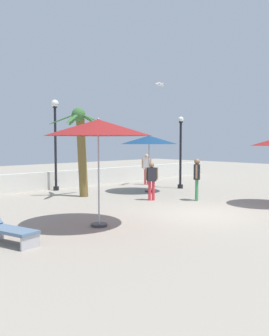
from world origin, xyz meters
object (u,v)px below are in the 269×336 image
guest_1 (147,166)px  seagull_0 (160,84)px  lounge_chair_0 (5,227)px  lamp_post_1 (55,135)px  lamp_post_0 (181,151)px  patio_umbrella_0 (149,140)px  guest_0 (197,175)px  patio_umbrella_1 (98,128)px  guest_2 (152,177)px  palm_tree_1 (81,141)px

guest_1 → seagull_0: 4.57m
lounge_chair_0 → guest_1: (11.38, 6.24, 0.66)m
lamp_post_1 → lamp_post_0: bearing=-36.6°
patio_umbrella_0 → lounge_chair_0: (-9.24, -4.00, -2.13)m
lamp_post_0 → lounge_chair_0: (-11.45, -3.84, -1.58)m
guest_0 → guest_1: size_ratio=1.01×
lamp_post_1 → guest_1: 5.52m
patio_umbrella_1 → guest_0: 6.26m
lamp_post_1 → seagull_0: bearing=-25.2°
guest_1 → guest_0: bearing=-115.8°
guest_2 → patio_umbrella_1: bearing=-153.9°
lounge_chair_0 → guest_0: guest_0 is taller
patio_umbrella_1 → lounge_chair_0: (-2.81, 0.15, -2.47)m
patio_umbrella_1 → guest_2: patio_umbrella_1 is taller
patio_umbrella_1 → lamp_post_0: (8.64, 3.99, -0.89)m
patio_umbrella_0 → guest_2: size_ratio=1.74×
patio_umbrella_1 → guest_2: size_ratio=1.97×
guest_0 → lounge_chair_0: bearing=-175.0°
patio_umbrella_1 → guest_1: 10.84m
lounge_chair_0 → guest_0: 8.80m
patio_umbrella_1 → palm_tree_1: (3.10, 5.12, -0.40)m
palm_tree_1 → guest_1: 5.79m
lamp_post_0 → guest_0: 4.19m
lamp_post_0 → lounge_chair_0: 12.18m
patio_umbrella_1 → palm_tree_1: size_ratio=0.80×
patio_umbrella_1 → guest_0: patio_umbrella_1 is taller
palm_tree_1 → guest_1: bearing=13.1°
palm_tree_1 → lamp_post_1: 2.73m
guest_2 → lamp_post_1: bearing=101.4°
lounge_chair_0 → guest_1: guest_1 is taller
lamp_post_0 → guest_2: (-4.01, -1.72, -1.01)m
patio_umbrella_1 → guest_2: (4.63, 2.27, -1.90)m
lamp_post_1 → guest_2: (1.12, -5.53, -1.79)m
lounge_chair_0 → guest_1: 13.00m
palm_tree_1 → guest_1: palm_tree_1 is taller
patio_umbrella_1 → guest_1: (8.57, 6.39, -1.80)m
lounge_chair_0 → guest_2: 7.76m
lamp_post_0 → seagull_0: bearing=92.5°
palm_tree_1 → guest_0: size_ratio=2.24×
palm_tree_1 → patio_umbrella_1: bearing=-121.2°
guest_1 → guest_2: guest_1 is taller
seagull_0 → lounge_chair_0: bearing=-155.2°
seagull_0 → lamp_post_0: bearing=-87.5°
lamp_post_1 → patio_umbrella_1: bearing=-114.2°
patio_umbrella_0 → seagull_0: bearing=30.5°
palm_tree_1 → seagull_0: seagull_0 is taller
lounge_chair_0 → patio_umbrella_1: bearing=-3.0°
lamp_post_1 → guest_2: lamp_post_1 is taller
patio_umbrella_1 → guest_0: (5.93, 0.92, -1.79)m
patio_umbrella_0 → patio_umbrella_1: (-6.43, -4.15, 0.34)m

